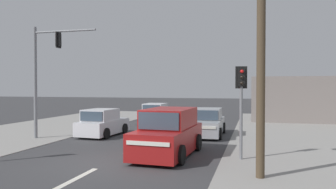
{
  "coord_description": "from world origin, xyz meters",
  "views": [
    {
      "loc": [
        5.19,
        -10.85,
        2.77
      ],
      "look_at": [
        1.29,
        4.0,
        2.42
      ],
      "focal_mm": 35.0,
      "sensor_mm": 36.0,
      "label": 1
    }
  ],
  "objects": [
    {
      "name": "sedan_oncoming_mid",
      "position": [
        2.6,
        7.72,
        0.7
      ],
      "size": [
        1.94,
        4.26,
        1.56
      ],
      "color": "#A3A8AD",
      "rests_on": "ground"
    },
    {
      "name": "suv_kerbside_parked",
      "position": [
        1.84,
        1.95,
        0.88
      ],
      "size": [
        2.24,
        4.62,
        1.9
      ],
      "color": "maroon",
      "rests_on": "ground"
    },
    {
      "name": "lane_dash_mid",
      "position": [
        0.0,
        3.0,
        0.0
      ],
      "size": [
        0.2,
        2.4,
        0.01
      ],
      "primitive_type": "cube",
      "color": "silver",
      "rests_on": "ground"
    },
    {
      "name": "traffic_signal_mast",
      "position": [
        -5.67,
        4.37,
        3.83
      ],
      "size": [
        3.69,
        0.44,
        6.0
      ],
      "color": "slate",
      "rests_on": "ground"
    },
    {
      "name": "pedestal_signal_right_kerb",
      "position": [
        4.73,
        1.84,
        2.42
      ],
      "size": [
        0.44,
        0.31,
        3.56
      ],
      "color": "slate",
      "rests_on": "ground"
    },
    {
      "name": "lane_dash_far",
      "position": [
        0.0,
        8.0,
        0.0
      ],
      "size": [
        0.2,
        2.4,
        0.01
      ],
      "primitive_type": "cube",
      "color": "silver",
      "rests_on": "ground"
    },
    {
      "name": "ground_plane",
      "position": [
        0.0,
        0.0,
        0.0
      ],
      "size": [
        140.0,
        140.0,
        0.0
      ],
      "primitive_type": "plane",
      "color": "#3A3A3D"
    },
    {
      "name": "utility_pole_foreground_right",
      "position": [
        5.26,
        -0.62,
        5.2
      ],
      "size": [
        3.78,
        0.49,
        9.67
      ],
      "color": "#4C3D2B",
      "rests_on": "ground"
    },
    {
      "name": "lane_dash_near",
      "position": [
        0.0,
        -2.0,
        0.0
      ],
      "size": [
        0.2,
        2.4,
        0.01
      ],
      "primitive_type": "cube",
      "color": "silver",
      "rests_on": "ground"
    },
    {
      "name": "hatchback_oncoming_near",
      "position": [
        -2.06,
        13.12,
        0.7
      ],
      "size": [
        1.79,
        3.65,
        1.53
      ],
      "color": "silver",
      "rests_on": "ground"
    },
    {
      "name": "hatchback_crossing_left",
      "position": [
        -3.15,
        6.17,
        0.7
      ],
      "size": [
        1.95,
        3.72,
        1.53
      ],
      "color": "silver",
      "rests_on": "ground"
    },
    {
      "name": "shopfront_wall_far",
      "position": [
        11.0,
        16.0,
        1.8
      ],
      "size": [
        12.0,
        1.0,
        3.6
      ],
      "primitive_type": "cube",
      "color": "gray",
      "rests_on": "ground"
    }
  ]
}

